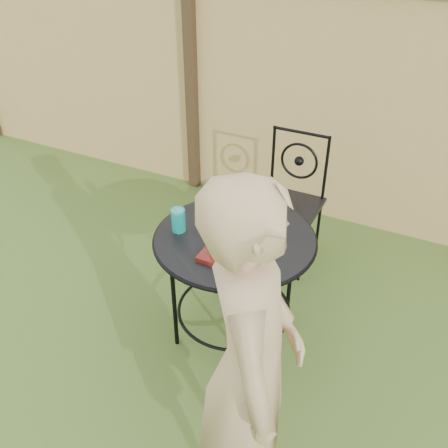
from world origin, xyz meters
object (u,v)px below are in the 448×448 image
salad_plate (230,252)px  patio_table (235,256)px  diner (251,367)px  patio_chair (289,197)px

salad_plate → patio_table: bearing=106.1°
diner → salad_plate: 0.85m
diner → patio_table: bearing=5.5°
patio_table → diner: 1.03m
patio_chair → diner: bearing=-74.8°
patio_table → salad_plate: size_ratio=3.42×
patio_table → diner: bearing=-61.0°
salad_plate → patio_chair: bearing=92.3°
patio_chair → diner: (0.48, -1.78, 0.32)m
patio_table → patio_chair: bearing=89.8°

